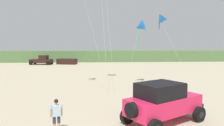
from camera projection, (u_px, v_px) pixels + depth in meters
The scene contains 7 objects.
dune_ridge at pixel (125, 56), 55.35m from camera, with size 90.00×8.25×2.70m, color #567A47.
jeep at pixel (163, 101), 11.67m from camera, with size 4.97×4.25×2.26m.
person_watching at pixel (56, 114), 10.44m from camera, with size 0.59×0.41×1.67m.
distant_pickup at pixel (42, 60), 45.38m from camera, with size 4.82×2.95×1.98m.
distant_sedan at pixel (67, 61), 46.07m from camera, with size 4.20×1.70×1.20m, color black.
kite_orange_streamer at pixel (140, 27), 22.27m from camera, with size 2.92×4.34×6.87m.
kite_blue_swept at pixel (161, 21), 21.01m from camera, with size 3.56×2.41×7.30m.
Camera 1 is at (-1.30, -8.37, 4.34)m, focal length 34.09 mm.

